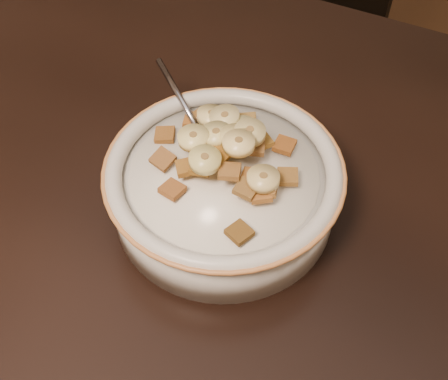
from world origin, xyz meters
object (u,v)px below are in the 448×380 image
at_px(spoon, 208,147).
at_px(table, 111,200).
at_px(cereal_bowl, 224,192).
at_px(chair, 268,81).

bearing_deg(spoon, table, -23.24).
relative_size(cereal_bowl, spoon, 4.17).
distance_m(table, cereal_bowl, 0.14).
xyz_separation_m(table, spoon, (0.10, 0.05, 0.08)).
height_order(cereal_bowl, spoon, spoon).
height_order(table, spoon, spoon).
bearing_deg(cereal_bowl, spoon, 140.43).
bearing_deg(chair, cereal_bowl, -71.77).
bearing_deg(spoon, chair, -127.79).
bearing_deg(chair, table, -84.36).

